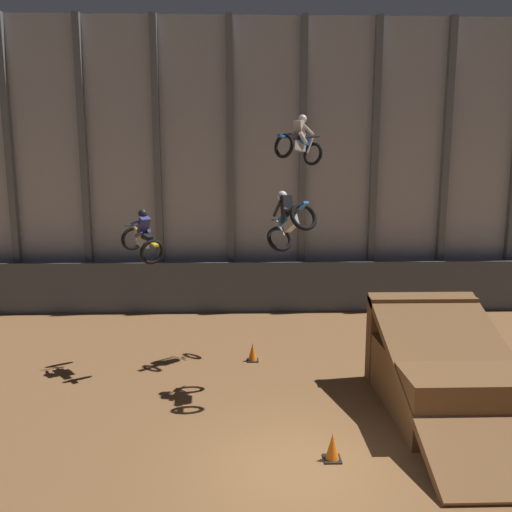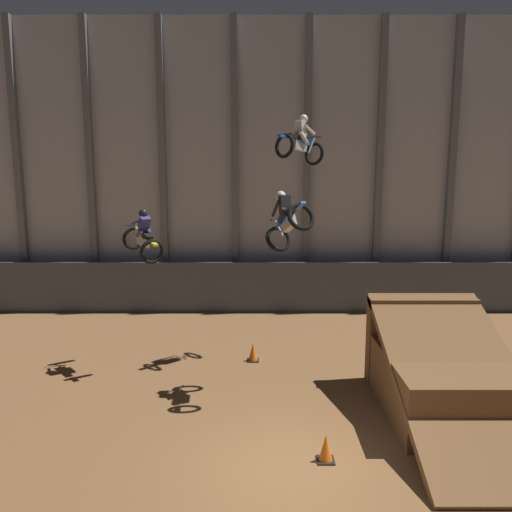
{
  "view_description": "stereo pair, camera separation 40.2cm",
  "coord_description": "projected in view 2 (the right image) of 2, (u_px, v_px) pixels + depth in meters",
  "views": [
    {
      "loc": [
        -1.03,
        -9.03,
        5.84
      ],
      "look_at": [
        -0.61,
        6.14,
        3.29
      ],
      "focal_mm": 35.0,
      "sensor_mm": 36.0,
      "label": 1
    },
    {
      "loc": [
        -0.63,
        -9.03,
        5.84
      ],
      "look_at": [
        -0.61,
        6.14,
        3.29
      ],
      "focal_mm": 35.0,
      "sensor_mm": 36.0,
      "label": 2
    }
  ],
  "objects": [
    {
      "name": "traffic_cone_near_ramp",
      "position": [
        252.0,
        352.0,
        15.61
      ],
      "size": [
        0.36,
        0.36,
        0.58
      ],
      "color": "black",
      "rests_on": "ground_plane"
    },
    {
      "name": "rider_bike_right_air",
      "position": [
        300.0,
        142.0,
        15.1
      ],
      "size": [
        1.65,
        1.64,
        1.54
      ],
      "rotation": [
        -0.14,
        0.0,
        -0.8
      ],
      "color": "black"
    },
    {
      "name": "ground_plane",
      "position": [
        287.0,
        471.0,
        9.88
      ],
      "size": [
        60.0,
        60.0,
        0.0
      ],
      "primitive_type": "plane",
      "color": "brown"
    },
    {
      "name": "traffic_cone_arena_edge",
      "position": [
        325.0,
        448.0,
        10.18
      ],
      "size": [
        0.36,
        0.36,
        0.58
      ],
      "color": "black",
      "rests_on": "ground_plane"
    },
    {
      "name": "rider_bike_left_air",
      "position": [
        142.0,
        237.0,
        14.57
      ],
      "size": [
        1.51,
        1.75,
        1.56
      ],
      "rotation": [
        0.16,
        0.0,
        0.6
      ],
      "color": "black"
    },
    {
      "name": "lower_barrier",
      "position": [
        270.0,
        287.0,
        20.98
      ],
      "size": [
        31.36,
        0.2,
        2.14
      ],
      "color": "#474C56",
      "rests_on": "ground_plane"
    },
    {
      "name": "dirt_ramp",
      "position": [
        441.0,
        375.0,
        12.38
      ],
      "size": [
        2.97,
        5.79,
        2.6
      ],
      "color": "brown",
      "rests_on": "ground_plane"
    },
    {
      "name": "arena_back_wall",
      "position": [
        270.0,
        167.0,
        21.11
      ],
      "size": [
        32.0,
        0.4,
        12.12
      ],
      "color": "#A3A8B2",
      "rests_on": "ground_plane"
    },
    {
      "name": "rider_bike_center_air",
      "position": [
        287.0,
        220.0,
        12.76
      ],
      "size": [
        1.35,
        1.83,
        1.67
      ],
      "rotation": [
        -0.51,
        0.0,
        0.42
      ],
      "color": "black"
    }
  ]
}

